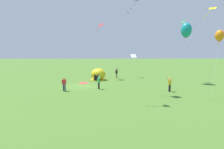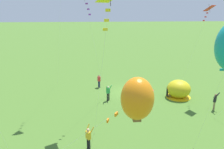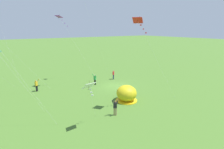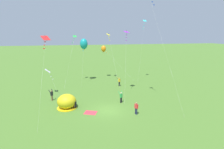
{
  "view_description": "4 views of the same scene",
  "coord_description": "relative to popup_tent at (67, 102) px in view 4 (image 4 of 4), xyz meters",
  "views": [
    {
      "loc": [
        25.53,
        2.77,
        4.68
      ],
      "look_at": [
        2.19,
        4.12,
        1.91
      ],
      "focal_mm": 28.0,
      "sensor_mm": 36.0,
      "label": 1
    },
    {
      "loc": [
        4.01,
        25.17,
        10.02
      ],
      "look_at": [
        2.25,
        3.86,
        3.53
      ],
      "focal_mm": 35.0,
      "sensor_mm": 36.0,
      "label": 2
    },
    {
      "loc": [
        -22.38,
        15.5,
        9.24
      ],
      "look_at": [
        -1.32,
        1.48,
        2.5
      ],
      "focal_mm": 28.0,
      "sensor_mm": 36.0,
      "label": 3
    },
    {
      "loc": [
        -4.33,
        -22.49,
        10.6
      ],
      "look_at": [
        1.62,
        4.67,
        4.08
      ],
      "focal_mm": 28.0,
      "sensor_mm": 36.0,
      "label": 4
    }
  ],
  "objects": [
    {
      "name": "kite_purple",
      "position": [
        10.27,
        4.65,
        9.55
      ],
      "size": [
        2.41,
        6.21,
        11.27
      ],
      "color": "silver",
      "rests_on": "ground"
    },
    {
      "name": "person_center_field",
      "position": [
        8.24,
        0.24,
        0.0
      ],
      "size": [
        0.72,
        0.64,
        1.89
      ],
      "color": "black",
      "rests_on": "ground"
    },
    {
      "name": "kite_yellow",
      "position": [
        9.11,
        14.4,
        9.02
      ],
      "size": [
        1.34,
        8.22,
        10.76
      ],
      "color": "silver",
      "rests_on": "ground"
    },
    {
      "name": "kite_teal",
      "position": [
        3.57,
        14.1,
        7.44
      ],
      "size": [
        1.89,
        5.23,
        9.59
      ],
      "color": "silver",
      "rests_on": "ground"
    },
    {
      "name": "kite_orange",
      "position": [
        8.3,
        16.42,
        6.13
      ],
      "size": [
        6.8,
        5.32,
        7.88
      ],
      "color": "silver",
      "rests_on": "ground"
    },
    {
      "name": "picnic_blanket",
      "position": [
        3.2,
        -2.33,
        -0.99
      ],
      "size": [
        2.07,
        1.86,
        0.01
      ],
      "primitive_type": "cube",
      "rotation": [
        0.0,
        0.0,
        -0.4
      ],
      "color": "#CC333D",
      "rests_on": "ground"
    },
    {
      "name": "kite_green",
      "position": [
        1.58,
        14.12,
        8.59
      ],
      "size": [
        3.06,
        5.46,
        10.31
      ],
      "color": "silver",
      "rests_on": "ground"
    },
    {
      "name": "popup_tent",
      "position": [
        0.0,
        0.0,
        0.0
      ],
      "size": [
        2.81,
        2.81,
        2.1
      ],
      "color": "gold",
      "rests_on": "ground"
    },
    {
      "name": "kite_white",
      "position": [
        -3.19,
        6.85,
        3.12
      ],
      "size": [
        2.26,
        2.11,
        4.66
      ],
      "color": "silver",
      "rests_on": "ground"
    },
    {
      "name": "person_watching_sky",
      "position": [
        9.15,
        -4.12,
        -0.03
      ],
      "size": [
        0.42,
        0.49,
        1.72
      ],
      "color": "#1E2347",
      "rests_on": "ground"
    },
    {
      "name": "kite_cyan",
      "position": [
        16.77,
        12.73,
        11.69
      ],
      "size": [
        2.39,
        2.59,
        13.68
      ],
      "color": "silver",
      "rests_on": "ground"
    },
    {
      "name": "person_flying_kite",
      "position": [
        10.26,
        9.06,
        0.0
      ],
      "size": [
        0.67,
        0.72,
        1.89
      ],
      "color": "black",
      "rests_on": "ground"
    },
    {
      "name": "ground_plane",
      "position": [
        5.68,
        -2.11,
        -1.0
      ],
      "size": [
        300.0,
        300.0,
        0.0
      ],
      "primitive_type": "plane",
      "color": "#477028"
    },
    {
      "name": "kite_red",
      "position": [
        -2.26,
        0.32,
        8.77
      ],
      "size": [
        1.46,
        7.27,
        10.47
      ],
      "color": "silver",
      "rests_on": "ground"
    },
    {
      "name": "person_near_tent",
      "position": [
        -2.46,
        3.5,
        0.0
      ],
      "size": [
        0.69,
        0.71,
        1.89
      ],
      "color": "#8C7251",
      "rests_on": "ground"
    }
  ]
}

